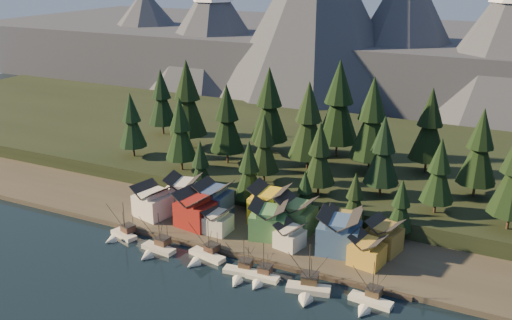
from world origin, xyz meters
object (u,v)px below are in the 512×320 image
at_px(boat_0, 120,230).
at_px(boat_4, 261,273).
at_px(house_back_0, 184,192).
at_px(house_front_0, 152,200).
at_px(house_back_1, 213,199).
at_px(boat_2, 204,252).
at_px(boat_1, 156,244).
at_px(boat_5, 308,284).
at_px(boat_6, 369,297).
at_px(boat_3, 242,269).
at_px(house_front_1, 196,208).

distance_m(boat_0, boat_4, 42.55).
height_order(boat_4, house_back_0, house_back_0).
xyz_separation_m(house_front_0, house_back_1, (15.35, 7.33, 0.45)).
distance_m(boat_2, boat_4, 17.10).
relative_size(boat_1, boat_5, 0.90).
distance_m(boat_4, boat_6, 24.83).
height_order(boat_3, house_back_1, house_back_1).
bearing_deg(boat_3, boat_1, 171.48).
bearing_deg(boat_0, boat_4, 13.33).
relative_size(boat_1, boat_2, 1.03).
xyz_separation_m(boat_1, house_front_0, (-11.45, 14.94, 4.01)).
distance_m(boat_1, boat_5, 41.03).
bearing_deg(boat_5, boat_6, -5.46).
xyz_separation_m(boat_2, house_front_0, (-24.09, 12.62, 4.19)).
bearing_deg(boat_6, boat_1, -173.31).
height_order(boat_1, boat_6, boat_1).
bearing_deg(boat_6, house_back_0, 165.88).
bearing_deg(house_back_1, boat_3, -47.36).
height_order(boat_6, house_back_0, house_back_0).
bearing_deg(boat_6, boat_0, -175.52).
distance_m(house_front_0, house_back_1, 17.02).
bearing_deg(boat_0, house_front_1, 56.45).
relative_size(boat_4, house_front_1, 0.96).
bearing_deg(boat_5, boat_0, 164.17).
bearing_deg(boat_1, boat_4, 5.04).
bearing_deg(house_back_1, boat_4, -41.03).
xyz_separation_m(boat_2, house_back_1, (-8.74, 19.95, 4.64)).
bearing_deg(boat_0, house_back_1, 66.92).
distance_m(boat_0, house_back_0, 21.94).
bearing_deg(house_back_1, boat_5, -31.40).
relative_size(boat_3, boat_6, 0.97).
height_order(boat_2, boat_5, boat_5).
relative_size(boat_6, house_front_1, 1.03).
xyz_separation_m(boat_1, boat_5, (41.02, -0.89, 0.29)).
xyz_separation_m(boat_0, boat_2, (25.57, -0.11, -0.18)).
height_order(boat_6, house_back_1, house_back_1).
bearing_deg(house_back_0, house_back_1, -15.56).
bearing_deg(boat_3, boat_4, -5.84).
distance_m(boat_3, boat_5, 16.51).
xyz_separation_m(boat_0, house_back_1, (16.83, 19.85, 4.46)).
distance_m(boat_6, house_back_1, 55.04).
bearing_deg(house_back_1, boat_6, -22.60).
relative_size(boat_0, house_back_1, 1.10).
distance_m(house_front_0, house_front_1, 14.07).
distance_m(boat_5, house_back_0, 53.05).
bearing_deg(house_front_0, boat_3, -10.48).
bearing_deg(house_front_1, house_back_0, 147.07).
bearing_deg(boat_4, boat_0, 173.68).
distance_m(boat_1, house_back_1, 23.05).
xyz_separation_m(boat_1, house_front_1, (2.61, 15.13, 4.38)).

